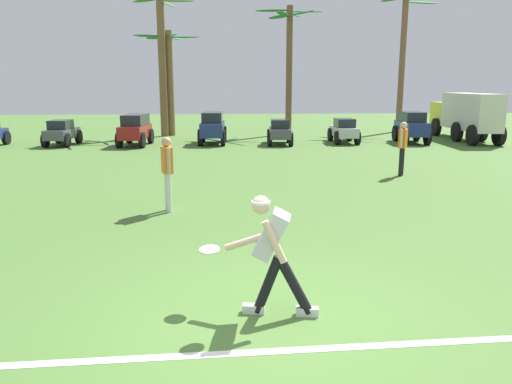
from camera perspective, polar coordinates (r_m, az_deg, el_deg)
The scene contains 17 objects.
ground_plane at distance 5.81m, azimuth 1.52°, elevation -14.49°, with size 80.00×80.00×0.00m, color #4A7231.
field_line_paint at distance 5.23m, azimuth 2.27°, elevation -17.71°, with size 19.79×0.12×0.01m, color white.
frisbee_thrower at distance 5.67m, azimuth 1.84°, elevation -6.50°, with size 1.08×0.59×1.40m.
frisbee_in_flight at distance 6.00m, azimuth -5.34°, elevation -6.59°, with size 0.31×0.31×0.05m.
teammate_near_sideline at distance 10.45m, azimuth -10.11°, elevation 2.83°, with size 0.28×0.49×1.56m.
teammate_midfield at distance 15.02m, azimuth 16.41°, elevation 5.34°, with size 0.35×0.46×1.56m.
parked_car_slot_b at distance 23.36m, azimuth -21.31°, elevation 6.37°, with size 1.19×2.24×1.10m.
parked_car_slot_c at distance 22.35m, azimuth -13.63°, elevation 7.03°, with size 1.32×2.47×1.34m.
parked_car_slot_d at distance 22.44m, azimuth -4.99°, elevation 7.40°, with size 1.27×2.39×1.40m.
parked_car_slot_e at distance 22.23m, azimuth 2.73°, elevation 6.92°, with size 1.24×2.26×1.10m.
parked_car_slot_f at distance 23.11m, azimuth 10.01°, elevation 6.96°, with size 1.13×2.22×1.10m.
parked_car_slot_g at distance 23.80m, azimuth 17.35°, elevation 7.17°, with size 1.33×2.42×1.40m.
box_truck at distance 25.82m, azimuth 22.81°, elevation 8.22°, with size 1.66×5.96×2.20m.
palm_tree_far_left at distance 26.13m, azimuth -10.68°, elevation 14.97°, with size 3.27×3.42×7.09m.
palm_tree_left_of_centre at distance 26.36m, azimuth -9.85°, elevation 12.84°, with size 3.28×2.74×5.24m.
palm_tree_right_of_centre at distance 26.91m, azimuth 3.82°, elevation 15.00°, with size 3.56×3.41×6.54m.
palm_tree_far_right at distance 29.45m, azimuth 16.41°, elevation 15.17°, with size 3.76×3.00×7.45m.
Camera 1 is at (-0.52, -5.16, 2.61)m, focal length 35.00 mm.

